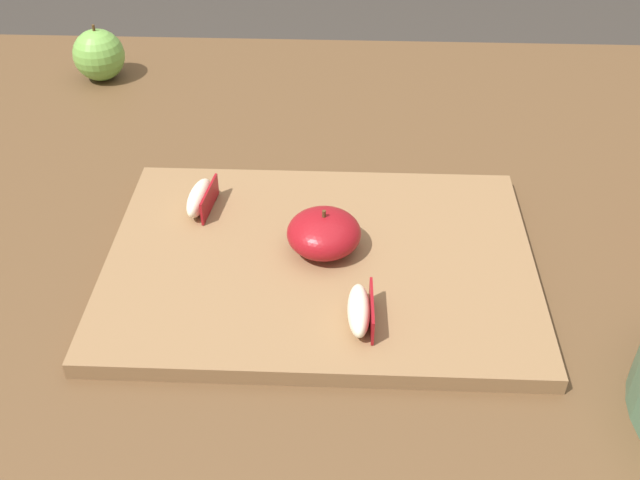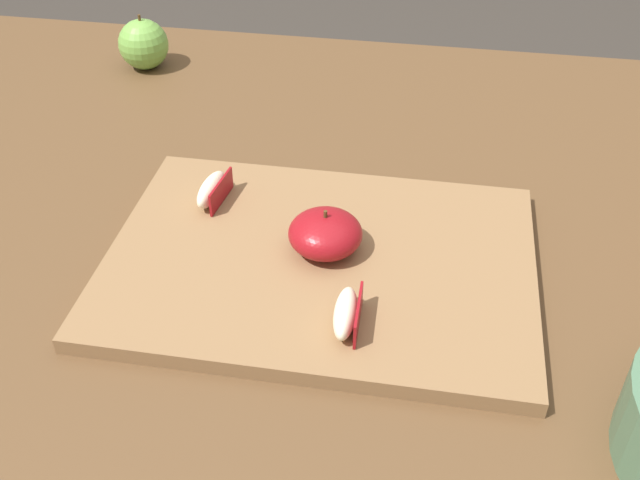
% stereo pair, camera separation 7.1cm
% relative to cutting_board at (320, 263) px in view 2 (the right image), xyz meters
% --- Properties ---
extents(dining_table, '(1.36, 0.94, 0.73)m').
position_rel_cutting_board_xyz_m(dining_table, '(-0.02, 0.09, -0.10)').
color(dining_table, brown).
rests_on(dining_table, ground_plane).
extents(cutting_board, '(0.42, 0.30, 0.02)m').
position_rel_cutting_board_xyz_m(cutting_board, '(0.00, 0.00, 0.00)').
color(cutting_board, olive).
rests_on(cutting_board, dining_table).
extents(apple_half_skin_up, '(0.07, 0.07, 0.05)m').
position_rel_cutting_board_xyz_m(apple_half_skin_up, '(0.00, 0.01, 0.03)').
color(apple_half_skin_up, maroon).
rests_on(apple_half_skin_up, cutting_board).
extents(apple_wedge_right, '(0.02, 0.06, 0.03)m').
position_rel_cutting_board_xyz_m(apple_wedge_right, '(0.04, -0.09, 0.02)').
color(apple_wedge_right, '#F4EACC').
rests_on(apple_wedge_right, cutting_board).
extents(apple_wedge_left, '(0.03, 0.06, 0.03)m').
position_rel_cutting_board_xyz_m(apple_wedge_left, '(-0.13, 0.07, 0.02)').
color(apple_wedge_left, '#F4EACC').
rests_on(apple_wedge_left, cutting_board).
extents(whole_apple_granny_green, '(0.07, 0.07, 0.08)m').
position_rel_cutting_board_xyz_m(whole_apple_granny_green, '(-0.33, 0.41, 0.03)').
color(whole_apple_granny_green, '#70AD47').
rests_on(whole_apple_granny_green, dining_table).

